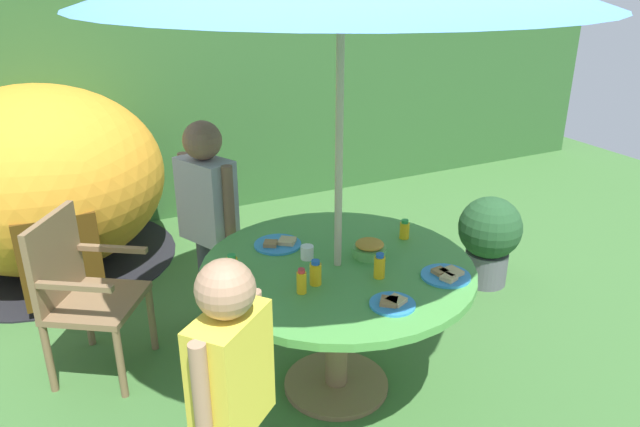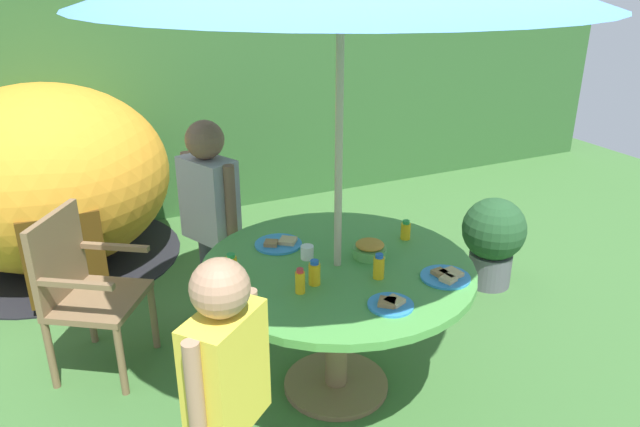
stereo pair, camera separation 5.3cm
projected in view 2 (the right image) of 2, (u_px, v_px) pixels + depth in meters
ground_plane at (336, 387)px, 3.24m from camera, size 10.00×10.00×0.02m
hedge_backdrop at (185, 89)px, 5.37m from camera, size 9.00×0.70×2.12m
garden_table at (337, 288)px, 3.00m from camera, size 1.34×1.34×0.73m
wooden_chair at (82, 285)px, 3.21m from camera, size 0.61×0.62×0.91m
dome_tent at (47, 177)px, 4.39m from camera, size 1.83×1.83×1.33m
potted_plant at (493, 237)px, 4.13m from camera, size 0.43×0.43×0.64m
child_in_grey_shirt at (209, 200)px, 3.50m from camera, size 0.31×0.41×1.30m
child_in_yellow_shirt at (226, 371)px, 2.12m from camera, size 0.35×0.33×1.21m
snack_bowl at (370, 249)px, 3.02m from camera, size 0.17×0.17×0.09m
plate_near_left at (279, 243)px, 3.15m from camera, size 0.25×0.25×0.03m
plate_front_edge at (446, 276)px, 2.82m from camera, size 0.23×0.23×0.03m
plate_center_back at (391, 304)px, 2.59m from camera, size 0.20×0.20×0.03m
juice_bottle_near_right at (379, 267)px, 2.81m from camera, size 0.05×0.05×0.12m
juice_bottle_far_left at (232, 268)px, 2.79m from camera, size 0.05×0.05×0.13m
juice_bottle_far_right at (314, 273)px, 2.75m from camera, size 0.06×0.06×0.12m
juice_bottle_center_front at (406, 230)px, 3.21m from camera, size 0.05×0.05×0.11m
juice_bottle_mid_left at (300, 281)px, 2.68m from camera, size 0.05×0.05×0.12m
cup_near at (307, 252)px, 3.00m from camera, size 0.07×0.07×0.07m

